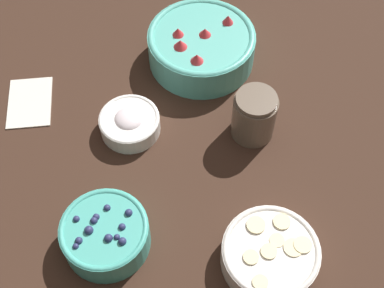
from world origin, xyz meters
TOP-DOWN VIEW (x-y plane):
  - ground_plane at (0.00, 0.00)m, footprint 4.00×4.00m
  - bowl_strawberries at (0.25, -0.13)m, footprint 0.23×0.23m
  - bowl_blueberries at (-0.14, 0.14)m, footprint 0.15×0.15m
  - bowl_bananas at (-0.24, -0.13)m, footprint 0.17×0.17m
  - bowl_cream at (0.09, 0.05)m, footprint 0.12×0.12m
  - jar_chocolate at (0.03, -0.19)m, footprint 0.09×0.09m
  - napkin at (0.21, 0.25)m, footprint 0.14×0.11m

SIDE VIEW (x-z plane):
  - ground_plane at x=0.00m, z-range 0.00..0.00m
  - napkin at x=0.21m, z-range 0.00..0.01m
  - bowl_cream at x=0.09m, z-range 0.00..0.05m
  - bowl_bananas at x=-0.24m, z-range 0.00..0.06m
  - bowl_blueberries at x=-0.14m, z-range 0.00..0.07m
  - bowl_strawberries at x=0.25m, z-range 0.00..0.09m
  - jar_chocolate at x=0.03m, z-range 0.00..0.10m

